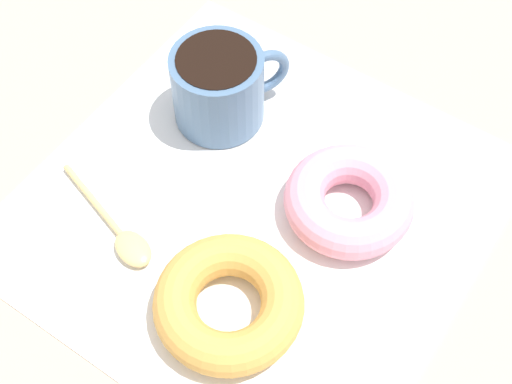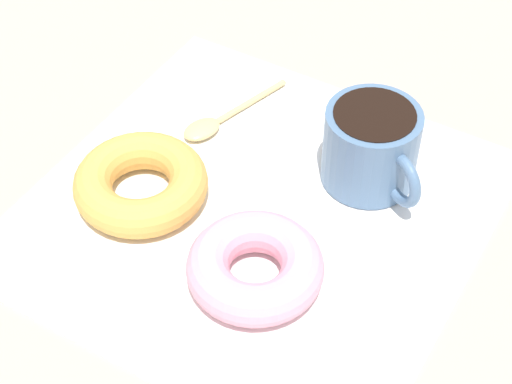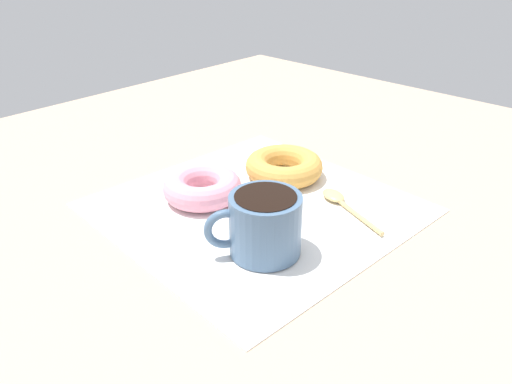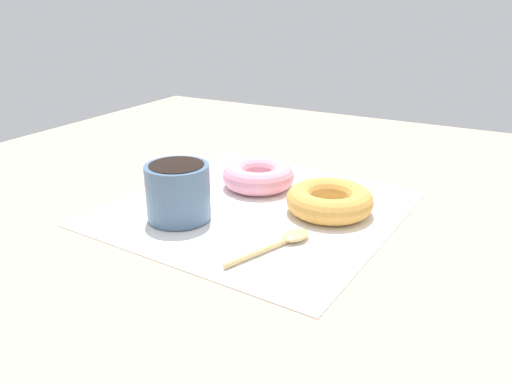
# 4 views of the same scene
# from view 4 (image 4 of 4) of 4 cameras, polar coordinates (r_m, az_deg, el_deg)

# --- Properties ---
(ground_plane) EXTENTS (1.20, 1.20, 0.02)m
(ground_plane) POSITION_cam_4_polar(r_m,az_deg,el_deg) (0.62, 1.37, -4.05)
(ground_plane) COLOR tan
(napkin) EXTENTS (0.37, 0.37, 0.00)m
(napkin) POSITION_cam_4_polar(r_m,az_deg,el_deg) (0.64, 0.00, -1.78)
(napkin) COLOR white
(napkin) RESTS_ON ground_plane
(coffee_cup) EXTENTS (0.08, 0.10, 0.07)m
(coffee_cup) POSITION_cam_4_polar(r_m,az_deg,el_deg) (0.61, -8.96, 0.24)
(coffee_cup) COLOR slate
(coffee_cup) RESTS_ON napkin
(donut_near_cup) EXTENTS (0.11, 0.11, 0.03)m
(donut_near_cup) POSITION_cam_4_polar(r_m,az_deg,el_deg) (0.63, 8.41, -0.93)
(donut_near_cup) COLOR gold
(donut_near_cup) RESTS_ON napkin
(donut_far) EXTENTS (0.10, 0.10, 0.03)m
(donut_far) POSITION_cam_4_polar(r_m,az_deg,el_deg) (0.71, 0.27, 1.87)
(donut_far) COLOR pink
(donut_far) RESTS_ON napkin
(spoon) EXTENTS (0.12, 0.06, 0.01)m
(spoon) POSITION_cam_4_polar(r_m,az_deg,el_deg) (0.55, 3.45, -5.46)
(spoon) COLOR #D8B772
(spoon) RESTS_ON napkin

